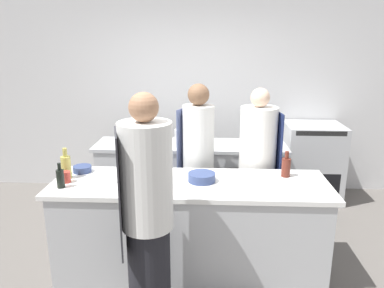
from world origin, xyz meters
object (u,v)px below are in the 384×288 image
(chef_at_prep_near, at_px, (147,217))
(stockpot, at_px, (184,138))
(oven_range, at_px, (311,162))
(bowl_mixing_large, at_px, (82,169))
(bottle_olive_oil, at_px, (60,178))
(bowl_prep_small, at_px, (202,177))
(cup, at_px, (66,177))
(bottle_wine, at_px, (286,167))
(chef_at_pass_far, at_px, (198,163))
(chef_at_stove, at_px, (257,167))
(bottle_vinegar, at_px, (66,166))

(chef_at_prep_near, bearing_deg, stockpot, -19.29)
(oven_range, distance_m, stockpot, 1.83)
(bowl_mixing_large, xyz_separation_m, stockpot, (0.90, 0.94, 0.07))
(bottle_olive_oil, xyz_separation_m, bowl_prep_small, (1.18, 0.20, -0.05))
(cup, distance_m, stockpot, 1.54)
(bottle_wine, height_order, bowl_mixing_large, bottle_wine)
(chef_at_pass_far, height_order, stockpot, chef_at_pass_far)
(oven_range, xyz_separation_m, chef_at_stove, (-0.87, -1.13, 0.30))
(bottle_olive_oil, relative_size, stockpot, 0.94)
(bowl_mixing_large, height_order, bowl_prep_small, bowl_prep_small)
(bottle_vinegar, xyz_separation_m, bowl_prep_small, (1.22, -0.02, -0.07))
(chef_at_prep_near, bearing_deg, bottle_vinegar, 34.08)
(bowl_mixing_large, distance_m, cup, 0.28)
(chef_at_prep_near, distance_m, bowl_mixing_large, 1.18)
(bottle_olive_oil, bearing_deg, bottle_vinegar, 98.48)
(chef_at_stove, bearing_deg, oven_range, 134.24)
(bottle_wine, bearing_deg, chef_at_pass_far, 150.39)
(chef_at_stove, height_order, cup, chef_at_stove)
(chef_at_pass_far, height_order, bottle_vinegar, chef_at_pass_far)
(oven_range, xyz_separation_m, bowl_mixing_large, (-2.56, -1.54, 0.40))
(oven_range, bearing_deg, stockpot, -160.01)
(oven_range, distance_m, bottle_wine, 1.77)
(oven_range, xyz_separation_m, bottle_wine, (-0.67, -1.57, 0.47))
(oven_range, height_order, bowl_mixing_large, oven_range)
(bottle_olive_oil, bearing_deg, bottle_wine, 10.57)
(stockpot, bearing_deg, chef_at_stove, -33.48)
(chef_at_pass_far, distance_m, bottle_vinegar, 1.32)
(bottle_wine, bearing_deg, bottle_vinegar, -176.01)
(chef_at_pass_far, xyz_separation_m, cup, (-1.13, -0.71, 0.09))
(chef_at_stove, bearing_deg, bowl_mixing_large, -84.43)
(bottle_vinegar, bearing_deg, chef_at_pass_far, 27.37)
(cup, height_order, stockpot, stockpot)
(bottle_olive_oil, distance_m, stockpot, 1.63)
(chef_at_stove, distance_m, bottle_olive_oil, 1.93)
(chef_at_pass_far, bearing_deg, bowl_mixing_large, 134.63)
(bowl_prep_small, bearing_deg, chef_at_prep_near, -117.24)
(bowl_mixing_large, xyz_separation_m, bowl_prep_small, (1.13, -0.19, 0.01))
(bottle_olive_oil, relative_size, bowl_prep_small, 0.90)
(chef_at_stove, relative_size, bowl_prep_small, 6.78)
(bottle_olive_oil, bearing_deg, oven_range, 36.46)
(bottle_wine, xyz_separation_m, bowl_prep_small, (-0.76, -0.16, -0.06))
(chef_at_stove, bearing_deg, stockpot, -131.60)
(bowl_mixing_large, distance_m, stockpot, 1.30)
(chef_at_prep_near, distance_m, stockpot, 1.85)
(bowl_mixing_large, distance_m, bowl_prep_small, 1.15)
(bottle_vinegar, bearing_deg, stockpot, 48.17)
(bowl_mixing_large, bearing_deg, chef_at_pass_far, 22.01)
(chef_at_pass_far, height_order, bottle_olive_oil, chef_at_pass_far)
(oven_range, xyz_separation_m, bowl_prep_small, (-1.43, -1.73, 0.41))
(bottle_vinegar, distance_m, bowl_prep_small, 1.22)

